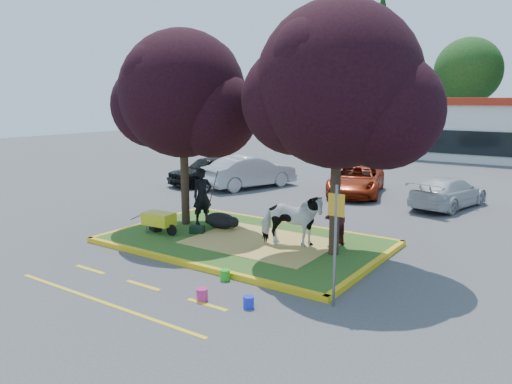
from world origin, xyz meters
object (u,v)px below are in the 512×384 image
Objects in this scene: bucket_green at (225,275)px; sign_post at (336,232)px; car_black at (209,170)px; handler at (202,196)px; bucket_blue at (249,302)px; wheelbarrow at (159,219)px; bucket_pink at (202,295)px; car_silver at (250,172)px; calf at (221,220)px; cow at (291,220)px.

sign_post is at bearing 1.98° from bucket_green.
bucket_green is 13.82m from car_black.
handler is 6.96m from bucket_blue.
bucket_blue is (-1.47, -1.11, -1.53)m from sign_post.
wheelbarrow is 6.81× the size of bucket_green.
sign_post is 15.83m from car_black.
car_silver is (-7.21, 12.12, 0.65)m from bucket_pink.
calf is 6.75m from sign_post.
wheelbarrow is at bearing -41.56° from car_black.
bucket_blue is (5.16, -4.56, -0.99)m from handler.
handler reaches higher than cow.
calf is 6.16m from bucket_blue.
bucket_blue is at bearing -29.27° from car_black.
car_silver reaches higher than car_black.
bucket_pink is 1.08× the size of bucket_blue.
handler is 0.72× the size of sign_post.
handler is 0.40× the size of car_silver.
handler is 5.25m from bucket_green.
car_black reaches higher than bucket_blue.
sign_post is 10.14× the size of bucket_green.
cow reaches higher than bucket_pink.
handler is 7.56× the size of bucket_blue.
calf is 0.25× the size of car_silver.
wheelbarrow is (-1.22, -1.62, 0.21)m from calf.
wheelbarrow is (-0.33, -1.75, -0.50)m from handler.
handler reaches higher than calf.
handler is 1.85m from wheelbarrow.
car_silver is (-6.86, 10.84, 0.66)m from bucket_green.
cow is 7.32× the size of bucket_blue.
handler is at bearing 130.24° from bucket_pink.
cow is at bearing -73.77° from handler.
bucket_green is (4.06, -1.80, -0.48)m from wheelbarrow.
cow is 3.10m from calf.
sign_post is (6.96, -1.70, 1.05)m from wheelbarrow.
handler is at bearing 136.44° from bucket_green.
car_silver is at bearing 103.46° from wheelbarrow.
car_silver is (-2.80, 9.04, 0.17)m from wheelbarrow.
car_silver is (-8.29, 11.85, 0.66)m from bucket_blue.
cow is 0.43× the size of car_black.
wheelbarrow is 5.41m from bucket_pink.
bucket_green is at bearing 156.14° from cow.
car_black is (-9.29, 7.44, -0.20)m from cow.
car_black reaches higher than calf.
sign_post is 3.27m from bucket_pink.
sign_post reaches higher than calf.
handler is at bearing 133.01° from car_silver.
cow is 3.96m from handler.
car_black is at bearing 30.75° from cow.
bucket_green is 1.75m from bucket_blue.
car_black is at bearing 129.11° from bucket_pink.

